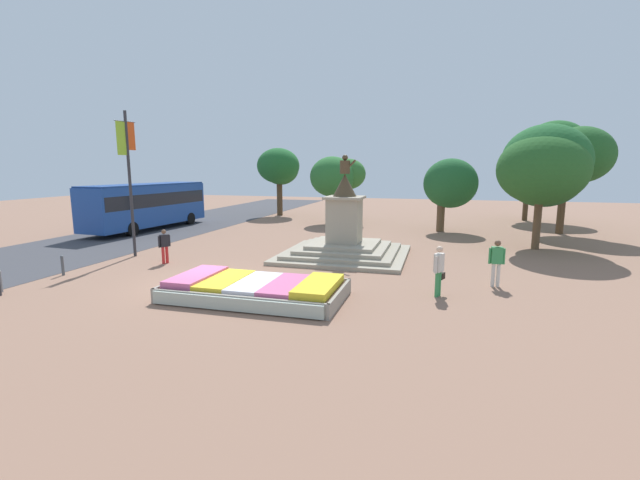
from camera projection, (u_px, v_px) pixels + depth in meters
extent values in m
plane|color=#8C6651|center=(202.00, 284.00, 15.94)|extent=(93.59, 93.59, 0.00)
cube|color=#38281C|center=(255.00, 291.00, 14.22)|extent=(5.69, 2.79, 0.44)
cube|color=gray|center=(235.00, 303.00, 12.86)|extent=(5.88, 0.12, 0.48)
cube|color=gray|center=(272.00, 280.00, 15.58)|extent=(5.88, 0.12, 0.48)
cube|color=gray|center=(180.00, 284.00, 15.00)|extent=(0.11, 2.97, 0.48)
cube|color=gray|center=(340.00, 298.00, 13.44)|extent=(0.11, 2.97, 0.48)
cube|color=#D86699|center=(197.00, 277.00, 14.75)|extent=(1.10, 2.57, 0.23)
cube|color=yellow|center=(225.00, 280.00, 14.47)|extent=(1.10, 2.57, 0.15)
cube|color=white|center=(255.00, 283.00, 14.17)|extent=(1.10, 2.57, 0.13)
cube|color=#D86699|center=(286.00, 285.00, 13.88)|extent=(1.10, 2.57, 0.14)
cube|color=yellow|center=(318.00, 286.00, 13.58)|extent=(1.10, 2.57, 0.25)
cube|color=#B2BCAD|center=(235.00, 304.00, 12.81)|extent=(5.58, 0.22, 0.40)
cube|color=gray|center=(344.00, 254.00, 20.91)|extent=(5.97, 5.97, 0.17)
cube|color=gray|center=(344.00, 251.00, 20.88)|extent=(5.04, 5.04, 0.17)
cube|color=gray|center=(344.00, 247.00, 20.85)|extent=(4.11, 4.11, 0.17)
cube|color=#9F9581|center=(344.00, 244.00, 20.82)|extent=(3.19, 3.19, 0.17)
cube|color=#9E937F|center=(344.00, 221.00, 20.63)|extent=(1.51, 1.51, 2.11)
cube|color=#9E937F|center=(345.00, 198.00, 20.44)|extent=(1.78, 1.78, 0.12)
cone|color=#473823|center=(345.00, 185.00, 20.34)|extent=(1.13, 1.13, 1.07)
cylinder|color=#473823|center=(345.00, 167.00, 20.20)|extent=(0.48, 0.48, 0.62)
sphere|color=#473823|center=(345.00, 158.00, 20.13)|extent=(0.27, 0.27, 0.27)
cylinder|color=#473823|center=(351.00, 164.00, 20.08)|extent=(0.50, 0.15, 0.48)
cylinder|color=#2D2D33|center=(130.00, 185.00, 20.36)|extent=(0.14, 0.14, 6.89)
cube|color=#D84C19|center=(131.00, 136.00, 20.24)|extent=(0.07, 0.43, 1.30)
cylinder|color=#2D2D33|center=(130.00, 122.00, 20.13)|extent=(0.09, 0.57, 0.03)
cube|color=#8CBF2D|center=(121.00, 138.00, 19.69)|extent=(0.08, 0.52, 1.54)
cylinder|color=#2D2D33|center=(120.00, 121.00, 19.56)|extent=(0.10, 0.66, 0.03)
cube|color=#1E4799|center=(147.00, 205.00, 29.66)|extent=(3.06, 10.07, 2.73)
cube|color=black|center=(147.00, 199.00, 29.59)|extent=(3.06, 9.78, 0.87)
cube|color=navy|center=(146.00, 185.00, 29.43)|extent=(3.00, 9.87, 0.10)
cylinder|color=black|center=(166.00, 217.00, 33.24)|extent=(0.34, 0.92, 0.90)
cylinder|color=black|center=(190.00, 219.00, 32.51)|extent=(0.34, 0.92, 0.90)
cylinder|color=black|center=(105.00, 227.00, 27.70)|extent=(0.34, 0.92, 0.90)
cylinder|color=black|center=(132.00, 229.00, 26.97)|extent=(0.34, 0.92, 0.90)
cylinder|color=#338C4C|center=(437.00, 284.00, 14.25)|extent=(0.13, 0.13, 0.86)
cylinder|color=#338C4C|center=(439.00, 283.00, 14.39)|extent=(0.13, 0.13, 0.86)
cube|color=beige|center=(439.00, 263.00, 14.20)|extent=(0.35, 0.44, 0.61)
cylinder|color=beige|center=(436.00, 265.00, 14.02)|extent=(0.09, 0.09, 0.58)
cylinder|color=beige|center=(442.00, 262.00, 14.39)|extent=(0.09, 0.09, 0.58)
sphere|color=beige|center=(440.00, 249.00, 14.12)|extent=(0.22, 0.22, 0.22)
cube|color=black|center=(442.00, 276.00, 14.52)|extent=(0.22, 0.30, 0.22)
cylinder|color=red|center=(163.00, 255.00, 19.22)|extent=(0.13, 0.13, 0.77)
cylinder|color=red|center=(167.00, 255.00, 19.34)|extent=(0.13, 0.13, 0.77)
cube|color=black|center=(164.00, 241.00, 19.17)|extent=(0.37, 0.44, 0.55)
cylinder|color=black|center=(159.00, 242.00, 19.01)|extent=(0.09, 0.09, 0.52)
cylinder|color=black|center=(169.00, 241.00, 19.34)|extent=(0.09, 0.09, 0.52)
sphere|color=brown|center=(164.00, 232.00, 19.10)|extent=(0.20, 0.20, 0.20)
cylinder|color=beige|center=(493.00, 275.00, 15.52)|extent=(0.13, 0.13, 0.86)
cylinder|color=beige|center=(498.00, 275.00, 15.49)|extent=(0.13, 0.13, 0.86)
cube|color=#338C4C|center=(497.00, 255.00, 15.38)|extent=(0.40, 0.26, 0.61)
cylinder|color=#338C4C|center=(490.00, 256.00, 15.43)|extent=(0.09, 0.09, 0.58)
cylinder|color=#338C4C|center=(504.00, 256.00, 15.35)|extent=(0.09, 0.09, 0.58)
sphere|color=brown|center=(498.00, 243.00, 15.31)|extent=(0.22, 0.22, 0.22)
cylinder|color=slate|center=(0.00, 283.00, 14.81)|extent=(0.16, 0.16, 0.67)
cylinder|color=#4C5156|center=(63.00, 266.00, 17.15)|extent=(0.11, 0.11, 0.72)
sphere|color=#4C5156|center=(62.00, 257.00, 17.08)|extent=(0.12, 0.12, 0.12)
cylinder|color=#4C3823|center=(561.00, 208.00, 27.79)|extent=(0.46, 0.46, 3.35)
ellipsoid|color=#245926|center=(580.00, 155.00, 26.34)|extent=(3.96, 3.79, 3.46)
ellipsoid|color=#215D27|center=(555.00, 152.00, 27.89)|extent=(4.30, 3.75, 4.01)
cylinder|color=#4C3823|center=(339.00, 209.00, 33.29)|extent=(0.37, 0.37, 2.23)
ellipsoid|color=#2A6A2F|center=(332.00, 177.00, 32.76)|extent=(3.41, 3.73, 3.06)
ellipsoid|color=#306D2F|center=(348.00, 174.00, 33.30)|extent=(2.76, 2.46, 2.38)
cylinder|color=#4C3823|center=(525.00, 207.00, 34.83)|extent=(0.40, 0.40, 2.28)
ellipsoid|color=#2D6E36|center=(535.00, 162.00, 33.40)|extent=(4.80, 4.48, 3.69)
ellipsoid|color=#306934|center=(530.00, 164.00, 34.70)|extent=(3.68, 3.27, 2.94)
ellipsoid|color=#316A2F|center=(542.00, 163.00, 33.40)|extent=(4.82, 4.11, 4.29)
cylinder|color=brown|center=(441.00, 216.00, 28.95)|extent=(0.52, 0.52, 2.15)
ellipsoid|color=#205A2B|center=(451.00, 183.00, 28.47)|extent=(3.54, 3.03, 3.28)
ellipsoid|color=#255826|center=(451.00, 180.00, 28.68)|extent=(3.01, 3.26, 2.77)
cylinder|color=brown|center=(537.00, 224.00, 22.51)|extent=(0.39, 0.39, 2.68)
ellipsoid|color=#265B25|center=(543.00, 169.00, 21.57)|extent=(4.39, 4.33, 3.56)
ellipsoid|color=#265A2C|center=(544.00, 173.00, 22.81)|extent=(4.05, 4.24, 3.59)
ellipsoid|color=#215E2C|center=(546.00, 161.00, 21.95)|extent=(4.31, 4.05, 3.72)
cylinder|color=#4C3823|center=(280.00, 198.00, 38.59)|extent=(0.51, 0.51, 3.10)
ellipsoid|color=#235927|center=(281.00, 168.00, 38.33)|extent=(3.23, 3.34, 2.99)
ellipsoid|color=#205F2A|center=(278.00, 166.00, 37.96)|extent=(3.77, 3.75, 3.10)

